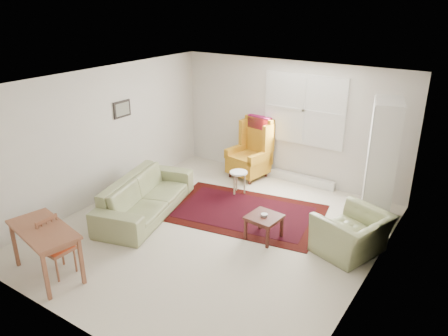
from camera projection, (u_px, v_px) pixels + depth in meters
The scene contains 10 objects.
room at pixel (222, 158), 6.99m from camera, with size 5.04×5.54×2.51m.
rug at pixel (244, 212), 7.94m from camera, with size 2.76×1.78×0.03m, color black, non-canonical shape.
sofa at pixel (145, 189), 7.76m from camera, with size 2.31×0.90×0.93m, color #899060.
armchair at pixel (352, 230), 6.58m from camera, with size 1.02×0.89×0.79m, color #899060.
wingback_chair at pixel (249, 148), 9.26m from camera, with size 0.75×0.79×1.30m, color gold, non-canonical shape.
coffee_table at pixel (264, 227), 7.04m from camera, with size 0.50×0.50×0.41m, color #4A1D16, non-canonical shape.
stool at pixel (239, 182), 8.64m from camera, with size 0.35×0.35×0.47m, color white, non-canonical shape.
cabinet at pixel (381, 163), 7.31m from camera, with size 0.45×0.85×2.14m, color silver, non-canonical shape.
desk at pixel (47, 252), 6.07m from camera, with size 1.17×0.58×0.74m, color brown, non-canonical shape.
desk_chair at pixel (58, 248), 6.08m from camera, with size 0.37×0.37×0.84m, color brown, non-canonical shape.
Camera 1 is at (3.67, -5.23, 3.71)m, focal length 35.00 mm.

